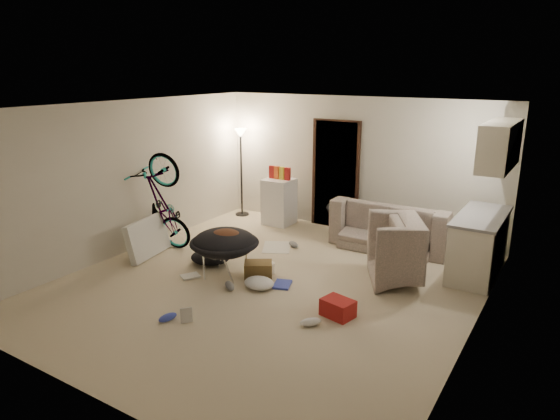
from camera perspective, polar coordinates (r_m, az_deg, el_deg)
The scene contains 37 objects.
floor at distance 7.22m, azimuth -1.31°, elevation -8.57°, with size 5.50×6.00×0.02m, color beige.
ceiling at distance 6.59m, azimuth -1.45°, elevation 11.79°, with size 5.50×6.00×0.02m, color white.
wall_back at distance 9.40m, azimuth 8.78°, elevation 5.11°, with size 5.50×0.02×2.50m, color beige.
wall_front at distance 4.71m, azimuth -22.02°, elevation -6.91°, with size 5.50×0.02×2.50m, color beige.
wall_left at distance 8.59m, azimuth -17.00°, elevation 3.58°, with size 0.02×6.00×2.50m, color beige.
wall_right at distance 5.82m, azimuth 22.01°, elevation -2.62°, with size 0.02×6.00×2.50m, color beige.
doorway at distance 9.57m, azimuth 6.42°, elevation 3.98°, with size 0.85×0.10×2.04m, color black.
door_trim at distance 9.54m, azimuth 6.34°, elevation 3.95°, with size 0.97×0.04×2.10m, color black.
floor_lamp at distance 10.26m, azimuth -4.50°, elevation 6.47°, with size 0.28×0.28×1.81m.
kitchen_counter at distance 8.00m, azimuth 21.74°, elevation -3.80°, with size 0.60×1.50×0.88m, color #EDE7CE.
counter_top at distance 7.87m, azimuth 22.09°, elevation -0.64°, with size 0.64×1.54×0.04m, color gray.
kitchen_uppers at distance 7.64m, azimuth 23.87°, elevation 6.79°, with size 0.38×1.40×0.65m, color #EDE7CE.
sofa at distance 8.80m, azimuth 12.62°, elevation -2.27°, with size 2.00×0.78×0.58m, color #3C443C.
armchair at distance 7.49m, azimuth 15.59°, elevation -5.33°, with size 1.06×0.93×0.69m, color #3C443C.
bicycle at distance 8.65m, azimuth -13.13°, elevation -1.53°, with size 0.60×1.72×0.90m, color black.
book_asset at distance 6.31m, azimuth -11.28°, elevation -12.56°, with size 0.15×0.20×0.02m, color #A31A18.
mini_fridge at distance 9.82m, azimuth -0.10°, elevation 0.98°, with size 0.53×0.53×0.90m, color white.
snack_box_0 at distance 9.78m, azimuth -0.95°, elevation 4.22°, with size 0.10×0.07×0.30m, color #A31A18.
snack_box_1 at distance 9.72m, azimuth -0.35°, elevation 4.15°, with size 0.10×0.07×0.30m, color #CE4F19.
snack_box_2 at distance 9.65m, azimuth 0.25°, elevation 4.07°, with size 0.10×0.07×0.30m, color yellow.
snack_box_3 at distance 9.59m, azimuth 0.86°, elevation 3.99°, with size 0.10×0.07×0.30m, color #A31A18.
saucer_chair at distance 7.39m, azimuth -6.35°, elevation -4.43°, with size 1.02×1.02×0.72m.
hoodie at distance 7.27m, azimuth -6.23°, elevation -3.05°, with size 0.48×0.40×0.22m, color #492819.
sofa_drape at distance 9.07m, azimuth 7.07°, elevation 0.17°, with size 0.56×0.46×0.28m, color black.
tv_box at distance 8.44m, azimuth -14.89°, elevation -3.08°, with size 0.11×0.95×0.63m, color silver.
drink_case_a at distance 7.43m, azimuth -2.50°, elevation -6.82°, with size 0.40×0.29×0.23m, color brown.
drink_case_b at distance 6.36m, azimuth 6.63°, elevation -11.06°, with size 0.38×0.28×0.22m, color #A31A18.
juicer at distance 7.56m, azimuth -1.19°, elevation -6.54°, with size 0.16×0.16×0.23m.
newspaper at distance 8.63m, azimuth -0.38°, elevation -4.27°, with size 0.46×0.60×0.01m, color beige.
book_blue at distance 7.18m, azimuth 0.27°, elevation -8.50°, with size 0.23×0.31×0.03m, color #3241B4.
book_white at distance 7.58m, azimuth -10.21°, elevation -7.44°, with size 0.20×0.26×0.02m, color silver.
shoe_1 at distance 8.64m, azimuth 1.57°, elevation -3.96°, with size 0.26×0.11×0.10m, color slate.
shoe_2 at distance 6.39m, azimuth -12.72°, elevation -11.88°, with size 0.25×0.10×0.09m, color #3241B4.
shoe_3 at distance 7.09m, azimuth -5.77°, elevation -8.61°, with size 0.27×0.11×0.10m, color slate.
shoe_4 at distance 6.14m, azimuth 3.52°, elevation -12.65°, with size 0.27×0.11×0.10m, color white.
clothes_lump_a at distance 8.00m, azimuth -7.97°, elevation -5.36°, with size 0.62×0.54×0.20m, color black.
clothes_lump_c at distance 7.10m, azimuth -2.41°, elevation -8.33°, with size 0.45×0.39×0.14m, color silver.
Camera 1 is at (3.61, -5.49, 2.99)m, focal length 32.00 mm.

